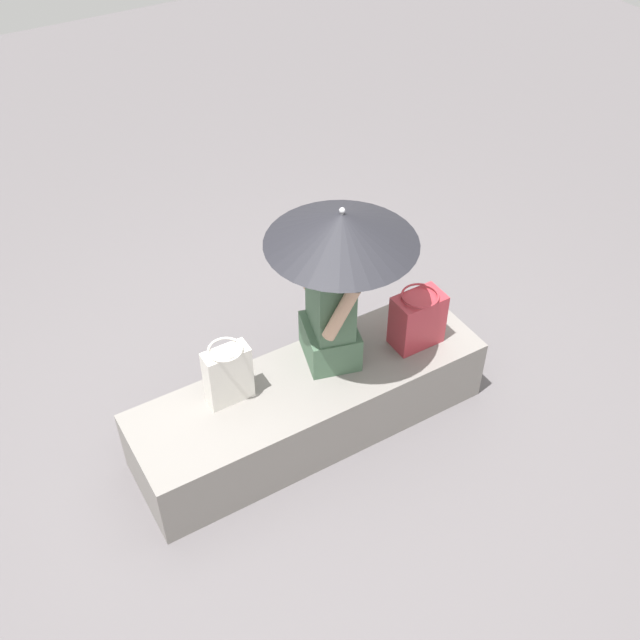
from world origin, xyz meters
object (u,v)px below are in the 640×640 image
at_px(tote_bag_canvas, 417,319).
at_px(parasol, 342,228).
at_px(handbag_black, 228,374).
at_px(person_seated, 330,303).

bearing_deg(tote_bag_canvas, parasol, 164.82).
bearing_deg(handbag_black, person_seated, 0.49).
distance_m(parasol, handbag_black, 0.97).
xyz_separation_m(parasol, tote_bag_canvas, (0.45, -0.12, -0.71)).
height_order(parasol, tote_bag_canvas, parasol).
bearing_deg(person_seated, parasol, -41.27).
distance_m(person_seated, handbag_black, 0.66).
height_order(parasol, handbag_black, parasol).
bearing_deg(person_seated, tote_bag_canvas, -17.74).
bearing_deg(handbag_black, parasol, -2.47).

